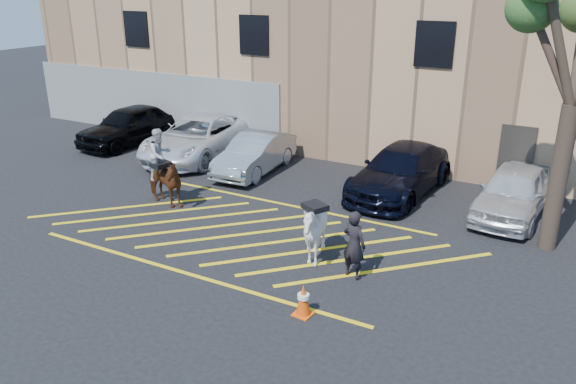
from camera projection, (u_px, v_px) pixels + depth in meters
The scene contains 12 objects.
ground at pixel (249, 230), 15.76m from camera, with size 90.00×90.00×0.00m, color black.
car_black_suv at pixel (129, 125), 23.86m from camera, with size 1.92×4.77×1.63m, color black.
car_white_pickup at pixel (199, 137), 22.08m from camera, with size 2.64×5.73×1.59m, color white.
car_silver_sedan at pixel (255, 154), 20.35m from camera, with size 1.45×4.17×1.37m, color #969EA4.
car_blue_suv at pixel (401, 171), 18.33m from camera, with size 2.12×5.22×1.52m, color black.
car_white_suv at pixel (513, 192), 16.55m from camera, with size 1.75×4.36×1.48m, color silver.
handler at pixel (354, 245), 13.02m from camera, with size 0.61×0.40×1.68m, color black.
warehouse at pixel (394, 52), 24.33m from camera, with size 32.42×10.20×7.30m.
hatching_zone at pixel (243, 234), 15.51m from camera, with size 12.60×5.12×0.01m.
mounted_bay at pixel (162, 175), 17.23m from camera, with size 1.99×1.25×2.44m.
saddled_white at pixel (315, 231), 13.76m from camera, with size 1.87×1.95×1.65m.
traffic_cone at pixel (303, 299), 11.68m from camera, with size 0.41×0.41×0.73m.
Camera 1 is at (7.81, -12.09, 6.60)m, focal length 35.00 mm.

